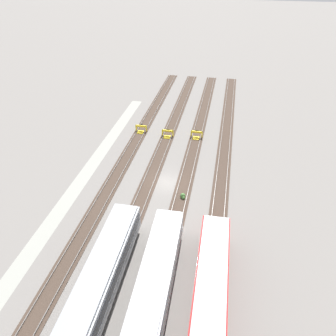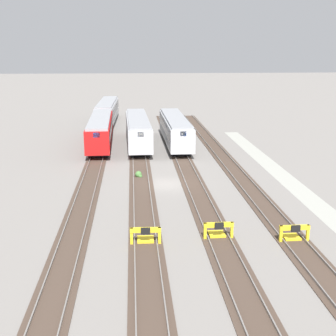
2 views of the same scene
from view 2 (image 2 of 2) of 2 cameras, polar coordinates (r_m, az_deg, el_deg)
ground_plane at (r=43.67m, az=-0.09°, el=-1.99°), size 400.00×400.00×0.00m
service_walkway at (r=45.99m, az=14.55°, el=-1.61°), size 54.00×2.00×0.01m
rail_track_nearest at (r=44.77m, az=9.25°, el=-1.71°), size 90.00×2.23×0.21m
rail_track_near_inner at (r=43.89m, az=3.07°, el=-1.87°), size 90.00×2.24×0.21m
rail_track_middle at (r=43.55m, az=-3.28°, el=-2.00°), size 90.00×2.24×0.21m
rail_track_far_inner at (r=43.74m, az=-9.66°, el=-2.11°), size 90.00×2.23×0.21m
subway_car_front_row_leftmost at (r=61.19m, az=-8.24°, el=4.58°), size 18.05×3.16×3.70m
subway_car_front_row_left_inner at (r=61.30m, az=0.87°, el=4.74°), size 18.03×3.02×3.70m
subway_car_front_row_centre at (r=80.01m, az=-7.41°, el=6.90°), size 18.07×3.29×3.70m
subway_car_front_row_right_inner at (r=61.06m, az=-3.70°, el=4.67°), size 18.06×3.27×3.70m
bumper_stop_nearest_track at (r=32.14m, az=14.99°, el=-7.68°), size 1.35×2.00×1.22m
bumper_stop_near_inner_track at (r=31.70m, az=6.08°, el=-7.56°), size 1.36×2.00×1.22m
bumper_stop_middle_track at (r=30.72m, az=-2.76°, el=-8.23°), size 1.36×2.00×1.22m
weed_clump at (r=46.15m, az=-3.62°, el=-0.81°), size 0.92×0.70×0.64m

